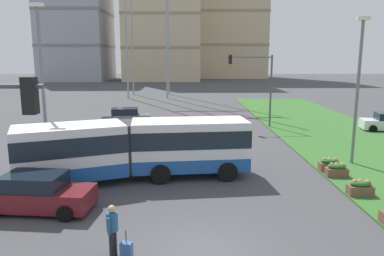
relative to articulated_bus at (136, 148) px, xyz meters
The scene contains 14 objects.
ground_plane 8.32m from the articulated_bus, 68.42° to the right, with size 260.00×260.00×0.00m, color #424244.
articulated_bus is the anchor object (origin of this frame).
car_grey_wagon 16.14m from the articulated_bus, 100.87° to the left, with size 4.56×2.38×1.58m.
car_maroon_sedan 5.42m from the articulated_bus, 131.46° to the right, with size 4.56×2.39×1.58m.
pedestrian_crossing 7.72m from the articulated_bus, 88.11° to the right, with size 0.36×0.57×1.74m.
rolling_suitcase 8.03m from the articulated_bus, 84.90° to the right, with size 0.41×0.32×0.97m.
flower_planter_1 10.86m from the articulated_bus, 13.98° to the right, with size 1.10×0.56×0.74m.
flower_planter_2 10.54m from the articulated_bus, ahead, with size 1.10×0.56×0.74m.
flower_planter_3 10.60m from the articulated_bus, ahead, with size 1.10×0.56×0.74m.
traffic_light_far_right 17.12m from the articulated_bus, 58.58° to the left, with size 4.04×0.28×6.44m.
streetlight_left 6.92m from the articulated_bus, 155.30° to the left, with size 0.70×0.28×9.13m.
streetlight_median 12.99m from the articulated_bus, 11.82° to the left, with size 0.70×0.28×8.46m.
apartment_tower_west 91.14m from the articulated_bus, 107.51° to the left, with size 16.69×20.07×35.09m.
apartment_tower_westcentre 85.59m from the articulated_bus, 92.67° to the left, with size 20.03×14.64×41.35m.
Camera 1 is at (-0.40, -11.02, 6.25)m, focal length 34.90 mm.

